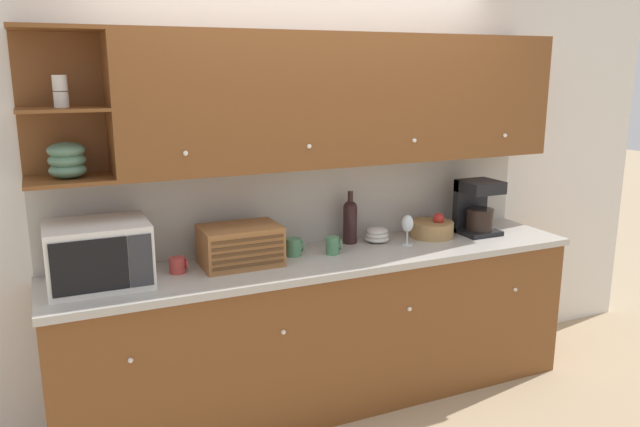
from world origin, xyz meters
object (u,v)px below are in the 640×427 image
object	(u,v)px
mug_patterned_third	(178,265)
wine_bottle	(350,220)
bowl_stack_on_counter	(377,235)
microwave	(98,254)
coffee_maker	(477,207)
mug_blue_second	(333,245)
wine_glass	(408,225)
bread_box	(240,245)
fruit_basket	(432,229)
mug	(294,247)

from	to	relation	value
mug_patterned_third	wine_bottle	xyz separation A→B (m)	(1.11, 0.14, 0.11)
bowl_stack_on_counter	wine_bottle	bearing A→B (deg)	163.01
microwave	coffee_maker	distance (m)	2.38
wine_bottle	coffee_maker	size ratio (longest dim) A/B	0.93
mug_blue_second	coffee_maker	world-z (taller)	coffee_maker
microwave	coffee_maker	size ratio (longest dim) A/B	1.39
mug_blue_second	wine_glass	bearing A→B (deg)	-1.01
bread_box	wine_glass	world-z (taller)	bread_box
mug_blue_second	fruit_basket	xyz separation A→B (m)	(0.76, 0.08, 0.00)
microwave	wine_bottle	bearing A→B (deg)	6.45
fruit_basket	mug_patterned_third	bearing A→B (deg)	-178.26
mug_patterned_third	bread_box	world-z (taller)	bread_box
mug_blue_second	mug_patterned_third	bearing A→B (deg)	177.93
bowl_stack_on_counter	coffee_maker	size ratio (longest dim) A/B	0.44
mug_blue_second	wine_bottle	distance (m)	0.28
mug_blue_second	coffee_maker	bearing A→B (deg)	2.09
wine_bottle	coffee_maker	xyz separation A→B (m)	(0.87, -0.13, 0.03)
bread_box	mug_blue_second	bearing A→B (deg)	-3.01
mug_patterned_third	bowl_stack_on_counter	xyz separation A→B (m)	(1.27, 0.09, 0.00)
fruit_basket	wine_bottle	bearing A→B (deg)	170.80
mug	wine_glass	world-z (taller)	wine_glass
microwave	mug	xyz separation A→B (m)	(1.09, 0.07, -0.11)
microwave	bread_box	bearing A→B (deg)	2.05
bowl_stack_on_counter	wine_glass	xyz separation A→B (m)	(0.14, -0.13, 0.08)
mug_blue_second	bread_box	bearing A→B (deg)	176.99
wine_bottle	fruit_basket	world-z (taller)	wine_bottle
bread_box	coffee_maker	distance (m)	1.63
mug_patterned_third	mug_blue_second	bearing A→B (deg)	-2.07
microwave	mug_blue_second	xyz separation A→B (m)	(1.31, -0.00, -0.11)
bread_box	coffee_maker	world-z (taller)	coffee_maker
mug_blue_second	wine_bottle	size ratio (longest dim) A/B	0.31
mug_blue_second	bowl_stack_on_counter	world-z (taller)	mug_blue_second
wine_bottle	bowl_stack_on_counter	xyz separation A→B (m)	(0.17, -0.05, -0.10)
coffee_maker	wine_bottle	bearing A→B (deg)	171.25
mug_patterned_third	bowl_stack_on_counter	distance (m)	1.28
bowl_stack_on_counter	mug_blue_second	bearing A→B (deg)	-161.54
fruit_basket	coffee_maker	distance (m)	0.34
bread_box	bowl_stack_on_counter	bearing A→B (deg)	5.74
wine_bottle	wine_glass	distance (m)	0.36
mug_patterned_third	wine_glass	size ratio (longest dim) A/B	0.51
mug_patterned_third	wine_bottle	size ratio (longest dim) A/B	0.29
mug	wine_bottle	bearing A→B (deg)	13.94
mug_patterned_third	fruit_basket	world-z (taller)	fruit_basket
bowl_stack_on_counter	mug_patterned_third	bearing A→B (deg)	-175.97
mug	microwave	bearing A→B (deg)	-176.52
wine_bottle	fruit_basket	xyz separation A→B (m)	(0.55, -0.09, -0.10)
wine_bottle	bowl_stack_on_counter	world-z (taller)	wine_bottle
mug_patterned_third	wine_glass	xyz separation A→B (m)	(1.41, -0.04, 0.08)
fruit_basket	mug	bearing A→B (deg)	-179.15
mug	wine_glass	xyz separation A→B (m)	(0.73, -0.08, 0.08)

